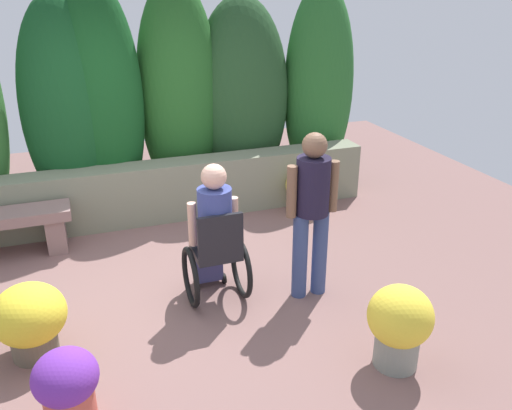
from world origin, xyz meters
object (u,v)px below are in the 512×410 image
flower_pot_red_accent (399,324)px  stone_bench (2,228)px  flower_pot_small_foreground (67,387)px  flower_pot_purple_near (306,188)px  flower_pot_terracotta_by_wall (30,319)px  person_standing_companion (312,206)px  person_in_wheelchair (214,238)px

flower_pot_red_accent → stone_bench: bearing=135.6°
stone_bench → flower_pot_red_accent: flower_pot_red_accent is taller
stone_bench → flower_pot_small_foreground: flower_pot_small_foreground is taller
stone_bench → flower_pot_small_foreground: 2.77m
stone_bench → flower_pot_small_foreground: size_ratio=2.41×
flower_pot_purple_near → flower_pot_terracotta_by_wall: flower_pot_terracotta_by_wall is taller
person_standing_companion → flower_pot_terracotta_by_wall: bearing=-172.2°
flower_pot_small_foreground → flower_pot_red_accent: bearing=-4.6°
flower_pot_purple_near → stone_bench: bearing=-178.5°
person_standing_companion → flower_pot_terracotta_by_wall: (-2.41, -0.10, -0.57)m
flower_pot_small_foreground → flower_pot_purple_near: bearing=43.3°
flower_pot_purple_near → flower_pot_terracotta_by_wall: 3.76m
flower_pot_purple_near → person_in_wheelchair: bearing=-135.6°
stone_bench → person_in_wheelchair: bearing=-45.6°
person_standing_companion → flower_pot_small_foreground: person_standing_companion is taller
person_in_wheelchair → flower_pot_terracotta_by_wall: size_ratio=2.16×
flower_pot_small_foreground → person_standing_companion: bearing=23.9°
stone_bench → flower_pot_small_foreground: (0.59, -2.71, -0.01)m
flower_pot_terracotta_by_wall → flower_pot_red_accent: bearing=-21.9°
flower_pot_purple_near → flower_pot_red_accent: bearing=-101.3°
stone_bench → person_standing_companion: bearing=-39.4°
stone_bench → person_standing_companion: size_ratio=0.90×
person_in_wheelchair → flower_pot_red_accent: bearing=-57.7°
person_in_wheelchair → flower_pot_terracotta_by_wall: person_in_wheelchair is taller
stone_bench → flower_pot_red_accent: (2.96, -2.90, 0.04)m
person_standing_companion → flower_pot_small_foreground: size_ratio=2.68×
flower_pot_red_accent → flower_pot_small_foreground: (-2.37, 0.19, -0.05)m
person_standing_companion → flower_pot_terracotta_by_wall: size_ratio=2.54×
stone_bench → person_standing_companion: (2.75, -1.75, 0.57)m
person_standing_companion → flower_pot_red_accent: (0.21, -1.15, -0.53)m
flower_pot_terracotta_by_wall → flower_pot_red_accent: (2.62, -1.05, 0.04)m
person_in_wheelchair → person_standing_companion: size_ratio=0.85×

